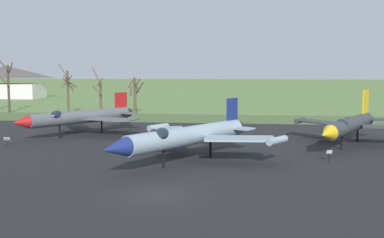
{
  "coord_description": "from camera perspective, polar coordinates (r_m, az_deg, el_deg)",
  "views": [
    {
      "loc": [
        5.18,
        -27.3,
        7.74
      ],
      "look_at": [
        0.38,
        16.07,
        2.97
      ],
      "focal_mm": 43.7,
      "sensor_mm": 36.0,
      "label": 1
    }
  ],
  "objects": [
    {
      "name": "jet_fighter_front_left",
      "position": [
        37.87,
        -0.74,
        -2.08
      ],
      "size": [
        13.54,
        15.25,
        5.02
      ],
      "color": "#8EA3B2",
      "rests_on": "ground"
    },
    {
      "name": "bare_tree_far_right",
      "position": [
        78.73,
        -6.97,
        3.09
      ],
      "size": [
        2.73,
        2.39,
        6.24
      ],
      "color": "brown",
      "rests_on": "ground"
    },
    {
      "name": "visitor_building",
      "position": [
        130.35,
        -21.67,
        4.25
      ],
      "size": [
        18.79,
        8.92,
        8.34
      ],
      "color": "silver",
      "rests_on": "ground"
    },
    {
      "name": "bare_tree_left_of_center",
      "position": [
        87.4,
        -21.56,
        3.82
      ],
      "size": [
        2.63,
        2.66,
        9.66
      ],
      "color": "#42382D",
      "rests_on": "ground"
    },
    {
      "name": "jet_fighter_rear_center",
      "position": [
        48.42,
        18.67,
        -0.69
      ],
      "size": [
        12.25,
        14.63,
        5.4
      ],
      "color": "#33383D",
      "rests_on": "ground"
    },
    {
      "name": "ground_plane",
      "position": [
        28.84,
        -4.33,
        -9.35
      ],
      "size": [
        600.0,
        600.0,
        0.0
      ],
      "primitive_type": "plane",
      "color": "#607F42"
    },
    {
      "name": "bare_tree_center",
      "position": [
        79.68,
        -14.91,
        3.48
      ],
      "size": [
        2.89,
        2.89,
        8.44
      ],
      "color": "brown",
      "rests_on": "ground"
    },
    {
      "name": "asphalt_apron",
      "position": [
        42.41,
        -0.81,
        -4.25
      ],
      "size": [
        106.25,
        46.95,
        0.05
      ],
      "primitive_type": "cube",
      "color": "black",
      "rests_on": "ground"
    },
    {
      "name": "bare_tree_right_of_center",
      "position": [
        78.98,
        -11.16,
        2.92
      ],
      "size": [
        1.88,
        2.04,
        7.92
      ],
      "color": "brown",
      "rests_on": "ground"
    },
    {
      "name": "grass_verge_strip",
      "position": [
        71.46,
        2.12,
        0.04
      ],
      "size": [
        166.25,
        12.0,
        0.06
      ],
      "primitive_type": "cube",
      "color": "#4C6335",
      "rests_on": "ground"
    },
    {
      "name": "info_placard_rear_right",
      "position": [
        49.89,
        -21.65,
        -2.44
      ],
      "size": [
        0.66,
        0.41,
        0.92
      ],
      "color": "black",
      "rests_on": "ground"
    },
    {
      "name": "info_placard_rear_center",
      "position": [
        40.21,
        16.41,
        -4.24
      ],
      "size": [
        0.47,
        0.22,
        1.01
      ],
      "color": "black",
      "rests_on": "ground"
    },
    {
      "name": "jet_fighter_rear_right",
      "position": [
        54.81,
        -13.65,
        0.26
      ],
      "size": [
        12.25,
        14.01,
        4.74
      ],
      "color": "#565B60",
      "rests_on": "ground"
    }
  ]
}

